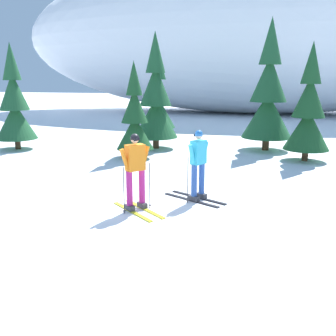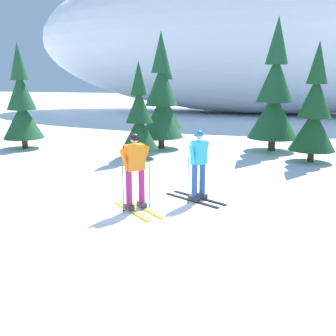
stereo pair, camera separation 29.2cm
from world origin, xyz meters
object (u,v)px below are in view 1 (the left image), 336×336
Objects in this scene: pine_tree_right at (268,96)px; skier_cyan_jacket at (198,164)px; pine_tree_center_left at (135,118)px; pine_tree_center_right at (156,101)px; skier_orange_jacket at (136,170)px; pine_tree_left at (159,100)px; pine_tree_far_right at (308,112)px; pine_tree_far_left at (15,106)px.

skier_cyan_jacket is at bearing -102.50° from pine_tree_right.
pine_tree_center_left is 2.38m from pine_tree_center_right.
pine_tree_left reaches higher than skier_orange_jacket.
skier_orange_jacket is at bearing -108.88° from pine_tree_right.
pine_tree_far_right is (6.43, 1.06, 0.28)m from pine_tree_center_left.
pine_tree_right is 1.26× the size of pine_tree_far_right.
pine_tree_center_left is (-1.93, 5.87, 0.57)m from skier_orange_jacket.
pine_tree_far_right reaches higher than skier_orange_jacket.
skier_orange_jacket is 12.10m from pine_tree_left.
skier_cyan_jacket is at bearing 40.06° from skier_orange_jacket.
pine_tree_center_right is at bearing 84.73° from pine_tree_center_left.
pine_tree_center_right is (-3.03, 7.07, 1.14)m from skier_cyan_jacket.
pine_tree_left is 0.90× the size of pine_tree_center_right.
pine_tree_right is at bearing 12.16° from pine_tree_far_left.
pine_tree_center_right is at bearing 168.62° from pine_tree_far_right.
pine_tree_center_right is 4.81m from pine_tree_right.
skier_orange_jacket is 8.43m from pine_tree_center_right.
pine_tree_center_left is 0.85× the size of pine_tree_far_right.
pine_tree_far_left is 0.82× the size of pine_tree_right.
pine_tree_right is at bearing 31.22° from pine_tree_center_left.
pine_tree_center_left is at bearing -148.78° from pine_tree_right.
skier_orange_jacket is 0.42× the size of pine_tree_far_right.
skier_orange_jacket is (-1.31, -1.11, 0.03)m from skier_cyan_jacket.
skier_cyan_jacket is 1.72m from skier_orange_jacket.
pine_tree_left is (5.07, 5.20, -0.01)m from pine_tree_far_left.
pine_tree_far_right reaches higher than pine_tree_center_left.
skier_orange_jacket is 0.50× the size of pine_tree_center_left.
pine_tree_far_left is 12.11m from pine_tree_far_right.
skier_orange_jacket is 6.21m from pine_tree_center_left.
pine_tree_center_left is at bearing -84.20° from pine_tree_left.
skier_cyan_jacket is 6.70m from pine_tree_far_right.
pine_tree_far_right is at bearing -34.68° from pine_tree_left.
pine_tree_far_left is at bearing -167.84° from pine_tree_right.
pine_tree_center_left reaches higher than skier_orange_jacket.
skier_cyan_jacket is at bearing -55.75° from pine_tree_center_left.
pine_tree_left is at bearing 102.12° from skier_orange_jacket.
pine_tree_center_left is at bearing 108.20° from skier_orange_jacket.
skier_orange_jacket is 0.37× the size of pine_tree_center_right.
skier_cyan_jacket is at bearing -66.80° from pine_tree_center_right.
pine_tree_far_right reaches higher than skier_cyan_jacket.
pine_tree_far_left reaches higher than pine_tree_center_left.
pine_tree_far_left is 5.73m from pine_tree_center_left.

